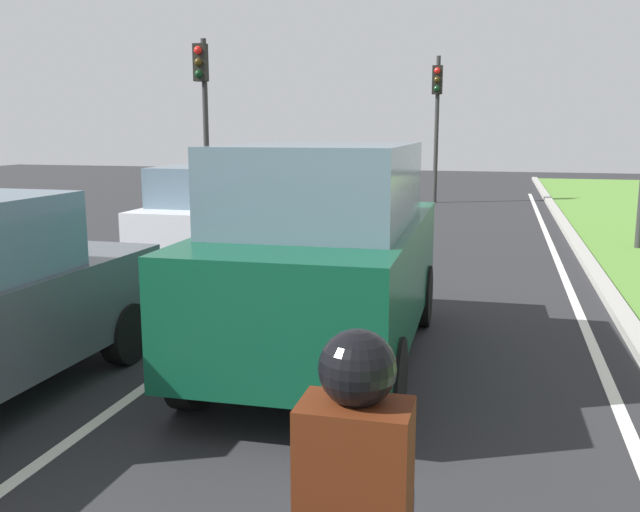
% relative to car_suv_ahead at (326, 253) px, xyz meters
% --- Properties ---
extents(ground_plane, '(60.00, 60.00, 0.00)m').
position_rel_car_suv_ahead_xyz_m(ground_plane, '(-0.78, 4.45, -1.17)').
color(ground_plane, '#262628').
extents(lane_line_center, '(0.12, 32.00, 0.01)m').
position_rel_car_suv_ahead_xyz_m(lane_line_center, '(-1.48, 4.45, -1.16)').
color(lane_line_center, silver).
rests_on(lane_line_center, ground).
extents(lane_line_right_edge, '(0.12, 32.00, 0.01)m').
position_rel_car_suv_ahead_xyz_m(lane_line_right_edge, '(2.82, 4.45, -1.16)').
color(lane_line_right_edge, silver).
rests_on(lane_line_right_edge, ground).
extents(curb_right, '(0.24, 48.00, 0.12)m').
position_rel_car_suv_ahead_xyz_m(curb_right, '(3.32, 4.45, -1.11)').
color(curb_right, '#9E9B93').
rests_on(curb_right, ground).
extents(car_suv_ahead, '(2.06, 4.55, 2.28)m').
position_rel_car_suv_ahead_xyz_m(car_suv_ahead, '(0.00, 0.00, 0.00)').
color(car_suv_ahead, '#0C472D').
rests_on(car_suv_ahead, ground).
extents(car_hatchback_far, '(1.75, 3.71, 1.78)m').
position_rel_car_suv_ahead_xyz_m(car_hatchback_far, '(-3.37, 4.76, -0.28)').
color(car_hatchback_far, silver).
rests_on(car_hatchback_far, ground).
extents(rider_person, '(0.50, 0.40, 1.16)m').
position_rel_car_suv_ahead_xyz_m(rider_person, '(1.26, -4.54, 0.02)').
color(rider_person, '#4C1E0C').
rests_on(rider_person, ground).
extents(traffic_light_overhead_left, '(0.32, 0.50, 4.63)m').
position_rel_car_suv_ahead_xyz_m(traffic_light_overhead_left, '(-5.57, 9.49, 2.02)').
color(traffic_light_overhead_left, '#2D2D2D').
rests_on(traffic_light_overhead_left, ground).
extents(traffic_light_far_median, '(0.32, 0.50, 4.75)m').
position_rel_car_suv_ahead_xyz_m(traffic_light_far_median, '(-0.39, 16.27, 2.01)').
color(traffic_light_far_median, '#2D2D2D').
rests_on(traffic_light_far_median, ground).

